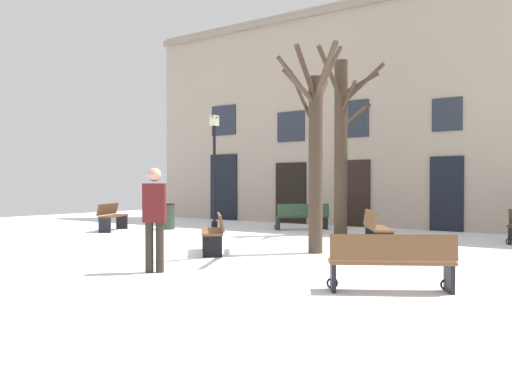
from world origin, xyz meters
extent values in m
plane|color=white|center=(0.00, 0.00, 0.00)|extent=(30.07, 30.07, 0.00)
cube|color=tan|center=(0.00, 7.81, 4.03)|extent=(18.79, 0.40, 8.07)
cube|color=gray|center=(0.00, 7.56, 7.82)|extent=(18.79, 0.30, 0.24)
cube|color=black|center=(-6.03, 7.59, 1.37)|extent=(1.40, 0.08, 2.73)
cube|color=#262D38|center=(-6.03, 7.59, 4.15)|extent=(1.26, 0.06, 1.24)
cube|color=black|center=(-2.73, 7.59, 1.16)|extent=(1.35, 0.08, 2.32)
cube|color=#262D38|center=(-2.73, 7.59, 3.69)|extent=(1.21, 0.06, 1.15)
cube|color=black|center=(-0.14, 7.59, 1.18)|extent=(1.32, 0.08, 2.35)
cube|color=#262D38|center=(-0.14, 7.59, 3.80)|extent=(1.19, 0.06, 1.31)
cube|color=black|center=(3.12, 7.59, 1.20)|extent=(1.06, 0.08, 2.39)
cube|color=#262D38|center=(3.12, 7.59, 3.72)|extent=(0.95, 0.06, 1.06)
cylinder|color=#423326|center=(2.36, 0.48, 1.93)|extent=(0.31, 0.31, 3.87)
cylinder|color=#423326|center=(2.91, -0.10, 3.81)|extent=(1.21, 1.28, 0.88)
cylinder|color=#423326|center=(2.25, -0.10, 3.66)|extent=(0.32, 1.24, 0.96)
cylinder|color=#423326|center=(2.43, 0.95, 4.03)|extent=(0.23, 1.02, 1.36)
cylinder|color=#423326|center=(2.35, 0.09, 3.88)|extent=(0.14, 0.87, 1.13)
cylinder|color=#423326|center=(2.24, 0.04, 3.59)|extent=(0.37, 0.98, 0.71)
cylinder|color=#423326|center=(2.14, 1.13, 3.60)|extent=(0.58, 1.39, 0.89)
cylinder|color=#423326|center=(1.88, 0.72, 3.45)|extent=(1.06, 0.59, 1.54)
cylinder|color=#423326|center=(0.83, 4.74, 2.61)|extent=(0.39, 0.39, 5.21)
cylinder|color=#423326|center=(1.08, 5.18, 3.56)|extent=(0.67, 1.02, 0.88)
cylinder|color=#423326|center=(1.55, 4.63, 4.39)|extent=(1.52, 0.34, 1.10)
cylinder|color=#423326|center=(0.80, 4.09, 4.72)|extent=(0.18, 1.40, 1.41)
cylinder|color=#423326|center=(1.30, 5.01, 4.50)|extent=(1.06, 0.69, 0.73)
cylinder|color=#423326|center=(1.20, 4.44, 4.02)|extent=(0.86, 0.71, 0.92)
cylinder|color=black|center=(-3.89, 4.45, 1.76)|extent=(0.10, 0.10, 3.52)
cylinder|color=black|center=(-3.89, 4.45, 0.10)|extent=(0.22, 0.22, 0.20)
cube|color=beige|center=(-3.89, 4.45, 3.70)|extent=(0.24, 0.24, 0.36)
cone|color=black|center=(-3.89, 4.45, 3.88)|extent=(0.30, 0.30, 0.14)
cylinder|color=#2D3D2D|center=(-4.60, 2.91, 0.41)|extent=(0.41, 0.41, 0.82)
torus|color=black|center=(-4.60, 2.91, 0.83)|extent=(0.44, 0.44, 0.04)
cube|color=brown|center=(0.50, -0.85, 0.47)|extent=(1.37, 1.46, 0.05)
cube|color=brown|center=(0.66, -0.71, 0.69)|extent=(1.12, 1.24, 0.36)
cube|color=black|center=(0.02, -0.31, 0.23)|extent=(0.34, 0.31, 0.47)
torus|color=black|center=(-0.11, -0.43, 0.08)|extent=(0.14, 0.15, 0.17)
cube|color=black|center=(0.99, -1.39, 0.23)|extent=(0.34, 0.31, 0.47)
torus|color=black|center=(0.86, -1.50, 0.08)|extent=(0.14, 0.15, 0.17)
cube|color=black|center=(5.50, 4.86, 0.23)|extent=(0.09, 0.43, 0.46)
torus|color=black|center=(5.51, 4.67, 0.08)|extent=(0.17, 0.04, 0.17)
cube|color=brown|center=(2.90, 2.69, 0.42)|extent=(1.32, 1.73, 0.05)
cube|color=brown|center=(2.72, 2.57, 0.66)|extent=(1.02, 1.53, 0.40)
cube|color=black|center=(3.34, 2.00, 0.21)|extent=(0.38, 0.27, 0.42)
torus|color=black|center=(3.49, 2.09, 0.08)|extent=(0.12, 0.16, 0.17)
cube|color=black|center=(2.47, 3.38, 0.21)|extent=(0.38, 0.27, 0.42)
torus|color=black|center=(2.62, 3.47, 0.08)|extent=(0.12, 0.16, 0.17)
cube|color=#51331E|center=(-5.62, 1.48, 0.48)|extent=(1.11, 1.56, 0.05)
cube|color=#51331E|center=(-5.79, 1.38, 0.70)|extent=(0.84, 1.41, 0.36)
cube|color=black|center=(-5.28, 0.85, 0.24)|extent=(0.37, 0.24, 0.48)
torus|color=black|center=(-5.14, 0.93, 0.08)|extent=(0.11, 0.16, 0.17)
cube|color=black|center=(-5.96, 2.10, 0.24)|extent=(0.37, 0.24, 0.48)
torus|color=black|center=(-5.81, 2.18, 0.08)|extent=(0.11, 0.16, 0.17)
cube|color=#2D4C33|center=(-0.95, 5.42, 0.43)|extent=(1.55, 1.58, 0.05)
cube|color=#2D4C33|center=(-0.79, 5.27, 0.66)|extent=(1.28, 1.32, 0.39)
cube|color=black|center=(-0.38, 6.00, 0.21)|extent=(0.35, 0.34, 0.43)
torus|color=black|center=(-0.51, 6.13, 0.08)|extent=(0.14, 0.14, 0.17)
cube|color=black|center=(-1.51, 4.84, 0.21)|extent=(0.35, 0.34, 0.43)
torus|color=black|center=(-1.64, 4.97, 0.08)|extent=(0.14, 0.14, 0.17)
cube|color=brown|center=(5.30, -2.57, 0.42)|extent=(1.70, 1.27, 0.05)
cube|color=brown|center=(5.40, -2.73, 0.65)|extent=(1.52, 0.99, 0.37)
cube|color=black|center=(5.99, -2.14, 0.21)|extent=(0.25, 0.34, 0.42)
torus|color=black|center=(5.91, -2.01, 0.08)|extent=(0.16, 0.12, 0.17)
cube|color=black|center=(4.61, -3.00, 0.21)|extent=(0.25, 0.34, 0.42)
torus|color=black|center=(4.53, -2.87, 0.08)|extent=(0.16, 0.12, 0.17)
cylinder|color=#2D271E|center=(1.46, -3.33, 0.43)|extent=(0.14, 0.14, 0.87)
cylinder|color=#2D271E|center=(1.31, -3.44, 0.43)|extent=(0.14, 0.14, 0.87)
cube|color=#591919|center=(1.38, -3.39, 1.20)|extent=(0.44, 0.40, 0.67)
sphere|color=tan|center=(1.38, -3.39, 1.68)|extent=(0.24, 0.24, 0.24)
camera|label=1|loc=(8.18, -9.84, 1.54)|focal=37.68mm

